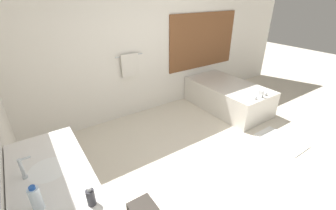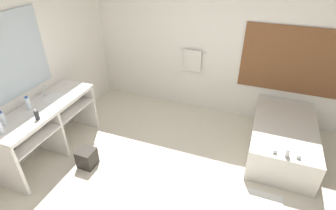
% 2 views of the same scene
% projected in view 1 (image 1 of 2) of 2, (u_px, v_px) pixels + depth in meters
% --- Properties ---
extents(ground_plane, '(16.00, 16.00, 0.00)m').
position_uv_depth(ground_plane, '(231.00, 176.00, 2.88)').
color(ground_plane, beige).
rests_on(ground_plane, ground).
extents(wall_back_with_blinds, '(7.40, 0.13, 2.70)m').
position_uv_depth(wall_back_with_blinds, '(145.00, 41.00, 3.93)').
color(wall_back_with_blinds, white).
rests_on(wall_back_with_blinds, ground_plane).
extents(vanity_counter, '(0.58, 1.62, 0.86)m').
position_uv_depth(vanity_counter, '(61.00, 209.00, 1.73)').
color(vanity_counter, white).
rests_on(vanity_counter, ground_plane).
extents(sink_faucet, '(0.09, 0.04, 0.18)m').
position_uv_depth(sink_faucet, '(23.00, 169.00, 1.67)').
color(sink_faucet, silver).
rests_on(sink_faucet, vanity_counter).
extents(bathtub, '(0.90, 1.63, 0.62)m').
position_uv_depth(bathtub, '(227.00, 95.00, 4.47)').
color(bathtub, silver).
rests_on(bathtub, ground_plane).
extents(water_bottle_2, '(0.07, 0.07, 0.20)m').
position_uv_depth(water_bottle_2, '(36.00, 199.00, 1.42)').
color(water_bottle_2, white).
rests_on(water_bottle_2, vanity_counter).
extents(soap_dispenser, '(0.06, 0.06, 0.15)m').
position_uv_depth(soap_dispenser, '(91.00, 197.00, 1.47)').
color(soap_dispenser, '#28282D').
rests_on(soap_dispenser, vanity_counter).
extents(bath_mat, '(0.44, 0.70, 0.02)m').
position_uv_depth(bath_mat, '(281.00, 141.00, 3.56)').
color(bath_mat, white).
rests_on(bath_mat, ground_plane).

